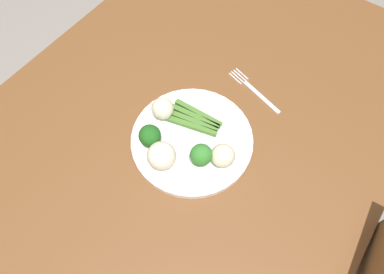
# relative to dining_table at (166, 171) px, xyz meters

# --- Properties ---
(ground_plane) EXTENTS (6.00, 6.00, 0.02)m
(ground_plane) POSITION_rel_dining_table_xyz_m (0.00, 0.00, -0.67)
(ground_plane) COLOR gray
(dining_table) EXTENTS (1.49, 0.90, 0.76)m
(dining_table) POSITION_rel_dining_table_xyz_m (0.00, 0.00, 0.00)
(dining_table) COLOR brown
(dining_table) RESTS_ON ground_plane
(plate) EXTENTS (0.28, 0.28, 0.01)m
(plate) POSITION_rel_dining_table_xyz_m (0.06, -0.03, 0.11)
(plate) COLOR white
(plate) RESTS_ON dining_table
(asparagus_bundle) EXTENTS (0.07, 0.13, 0.01)m
(asparagus_bundle) POSITION_rel_dining_table_xyz_m (0.10, -0.01, 0.12)
(asparagus_bundle) COLOR #47752D
(asparagus_bundle) RESTS_ON plate
(broccoli_outer_edge) EXTENTS (0.05, 0.05, 0.06)m
(broccoli_outer_edge) POSITION_rel_dining_table_xyz_m (0.03, -0.08, 0.15)
(broccoli_outer_edge) COLOR #609E3D
(broccoli_outer_edge) RESTS_ON plate
(broccoli_back_right) EXTENTS (0.05, 0.05, 0.06)m
(broccoli_back_right) POSITION_rel_dining_table_xyz_m (-0.00, 0.03, 0.15)
(broccoli_back_right) COLOR #4C7F2B
(broccoli_back_right) RESTS_ON plate
(cauliflower_front_left) EXTENTS (0.06, 0.06, 0.06)m
(cauliflower_front_left) POSITION_rel_dining_table_xyz_m (-0.02, -0.02, 0.14)
(cauliflower_front_left) COLOR silver
(cauliflower_front_left) RESTS_ON plate
(cauliflower_near_center) EXTENTS (0.05, 0.05, 0.05)m
(cauliflower_near_center) POSITION_rel_dining_table_xyz_m (0.05, -0.12, 0.14)
(cauliflower_near_center) COLOR beige
(cauliflower_near_center) RESTS_ON plate
(cauliflower_near_fork) EXTENTS (0.05, 0.05, 0.05)m
(cauliflower_near_fork) POSITION_rel_dining_table_xyz_m (0.08, 0.06, 0.14)
(cauliflower_near_fork) COLOR beige
(cauliflower_near_fork) RESTS_ON plate
(fork) EXTENTS (0.06, 0.16, 0.00)m
(fork) POSITION_rel_dining_table_xyz_m (0.27, -0.08, 0.10)
(fork) COLOR silver
(fork) RESTS_ON dining_table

